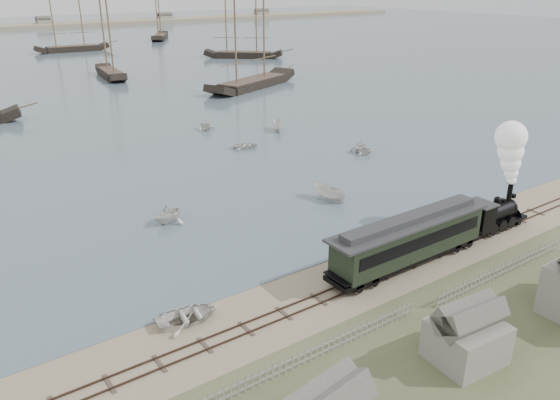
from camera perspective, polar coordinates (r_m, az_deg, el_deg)
ground at (r=41.02m, az=3.39°, el=-8.71°), size 600.00×600.00×0.00m
rail_track at (r=39.70m, az=5.21°, el=-9.85°), size 120.00×1.80×0.16m
picket_fence_west at (r=33.21m, az=2.00°, el=-17.13°), size 19.00×0.10×1.20m
picket_fence_east at (r=45.16m, az=22.22°, el=-7.40°), size 15.00×0.10×1.20m
shed_mid at (r=35.54m, az=18.63°, el=-15.47°), size 4.00×3.50×3.60m
locomotive at (r=52.08m, az=22.61°, el=1.71°), size 7.54×2.81×9.39m
passenger_coach at (r=43.61m, az=13.37°, el=-3.89°), size 15.18×2.93×3.69m
beached_dinghy at (r=37.15m, az=-9.59°, el=-11.82°), size 3.55×4.64×0.90m
rowboat_1 at (r=51.26m, az=-11.58°, el=-1.33°), size 4.09×4.36×1.84m
rowboat_2 at (r=55.55m, az=5.14°, el=0.76°), size 4.28×2.44×1.56m
rowboat_3 at (r=72.97m, az=-3.64°, el=5.71°), size 3.64×4.15×0.71m
rowboat_4 at (r=71.86m, az=8.35°, el=5.59°), size 3.41×3.62×1.52m
rowboat_5 at (r=81.40m, az=-0.24°, el=7.76°), size 3.96×3.11×1.45m
rowboat_7 at (r=82.48m, az=-7.77°, el=7.82°), size 3.40×3.03×1.64m
rowboat_8 at (r=70.92m, az=8.78°, el=5.28°), size 3.37×3.22×1.37m
schooner_3 at (r=131.68m, az=-17.74°, el=16.39°), size 6.33×18.25×20.00m
schooner_4 at (r=114.10m, az=-2.99°, el=16.62°), size 26.10×15.51×20.00m
schooner_5 at (r=159.43m, az=-3.94°, el=18.16°), size 20.12×18.16×20.00m
schooner_8 at (r=184.84m, az=-21.27°, el=17.35°), size 22.02×6.50×20.00m
schooner_9 at (r=214.07m, az=-12.64°, el=18.72°), size 14.21×19.87×20.00m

